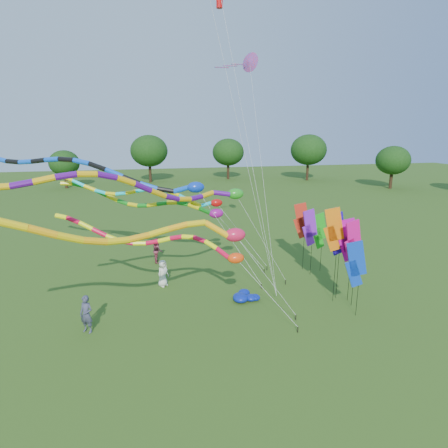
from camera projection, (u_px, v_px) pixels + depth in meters
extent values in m
plane|color=#2A5015|center=(255.00, 345.00, 16.92)|extent=(160.00, 160.00, 0.00)
cylinder|color=#382314|center=(395.00, 176.00, 66.11)|extent=(0.50, 0.50, 2.81)
ellipsoid|color=#163B10|center=(397.00, 155.00, 65.21)|extent=(5.94, 5.94, 5.05)
cylinder|color=#382314|center=(307.00, 176.00, 68.51)|extent=(0.50, 0.50, 2.36)
ellipsoid|color=#163B10|center=(308.00, 159.00, 67.76)|extent=(4.98, 4.98, 4.23)
cylinder|color=#382314|center=(229.00, 173.00, 67.76)|extent=(0.50, 0.50, 3.49)
ellipsoid|color=#163B10|center=(229.00, 148.00, 66.64)|extent=(7.36, 7.36, 6.26)
cylinder|color=#382314|center=(151.00, 175.00, 66.51)|extent=(0.50, 0.50, 3.26)
ellipsoid|color=#163B10|center=(150.00, 150.00, 65.47)|extent=(6.88, 6.88, 5.85)
cylinder|color=#382314|center=(66.00, 179.00, 61.29)|extent=(0.50, 0.50, 3.10)
ellipsoid|color=#163B10|center=(64.00, 154.00, 60.30)|extent=(6.54, 6.54, 5.56)
cylinder|color=black|center=(298.00, 330.00, 17.91)|extent=(0.05, 0.05, 0.30)
cylinder|color=silver|center=(267.00, 293.00, 17.78)|extent=(0.02, 0.02, 4.47)
ellipsoid|color=#FF420D|center=(236.00, 258.00, 17.67)|extent=(0.80, 0.51, 0.51)
cylinder|color=red|center=(223.00, 253.00, 17.85)|extent=(0.23, 0.23, 0.73)
cylinder|color=#FEFF0D|center=(211.00, 245.00, 18.07)|extent=(0.23, 0.23, 0.69)
cylinder|color=red|center=(199.00, 239.00, 18.28)|extent=(0.23, 0.23, 0.64)
cylinder|color=#FEFF0D|center=(188.00, 237.00, 18.47)|extent=(0.23, 0.23, 0.62)
cylinder|color=red|center=(176.00, 238.00, 18.63)|extent=(0.23, 0.23, 0.63)
cylinder|color=#FEFF0D|center=(164.00, 240.00, 18.75)|extent=(0.23, 0.23, 0.64)
cylinder|color=red|center=(152.00, 242.00, 18.80)|extent=(0.23, 0.23, 0.64)
cylinder|color=#FEFF0D|center=(140.00, 243.00, 18.79)|extent=(0.23, 0.23, 0.64)
cylinder|color=red|center=(126.00, 242.00, 18.71)|extent=(0.23, 0.23, 0.66)
cylinder|color=#FEFF0D|center=(113.00, 238.00, 18.60)|extent=(0.23, 0.23, 0.70)
cylinder|color=red|center=(99.00, 232.00, 18.47)|extent=(0.23, 0.23, 0.72)
cylinder|color=#FEFF0D|center=(86.00, 226.00, 18.39)|extent=(0.23, 0.23, 0.70)
cylinder|color=red|center=(73.00, 220.00, 18.37)|extent=(0.23, 0.23, 0.66)
cylinder|color=#FEFF0D|center=(62.00, 217.00, 18.44)|extent=(0.23, 0.23, 0.62)
cylinder|color=black|center=(296.00, 317.00, 19.06)|extent=(0.05, 0.05, 0.30)
cylinder|color=silver|center=(268.00, 278.00, 17.70)|extent=(0.02, 0.02, 5.88)
ellipsoid|color=#E51943|center=(235.00, 235.00, 16.37)|extent=(0.94, 0.61, 0.61)
cylinder|color=#FFA60D|center=(216.00, 229.00, 16.20)|extent=(0.27, 0.27, 1.15)
cylinder|color=yellow|center=(196.00, 224.00, 16.01)|extent=(0.27, 0.27, 0.84)
cylinder|color=#FFA60D|center=(177.00, 227.00, 15.66)|extent=(0.27, 0.27, 0.85)
cylinder|color=yellow|center=(158.00, 232.00, 15.26)|extent=(0.27, 0.27, 0.86)
cylinder|color=#FFA60D|center=(139.00, 237.00, 14.80)|extent=(0.27, 0.27, 0.86)
cylinder|color=yellow|center=(118.00, 241.00, 14.29)|extent=(0.27, 0.27, 0.87)
cylinder|color=#FFA60D|center=(95.00, 241.00, 13.72)|extent=(0.27, 0.27, 0.90)
cylinder|color=yellow|center=(70.00, 238.00, 13.13)|extent=(0.27, 0.27, 0.93)
cylinder|color=#FFA60D|center=(42.00, 232.00, 12.55)|extent=(0.27, 0.27, 0.94)
cylinder|color=yellow|center=(12.00, 224.00, 12.01)|extent=(0.27, 0.27, 0.92)
cylinder|color=black|center=(286.00, 282.00, 23.45)|extent=(0.05, 0.05, 0.30)
cylinder|color=silver|center=(263.00, 241.00, 21.62)|extent=(0.02, 0.02, 7.07)
ellipsoid|color=#21951B|center=(235.00, 194.00, 19.82)|extent=(0.89, 0.57, 0.57)
cylinder|color=#500B81|center=(222.00, 193.00, 19.58)|extent=(0.26, 0.26, 0.90)
cylinder|color=#E4A60C|center=(207.00, 194.00, 19.29)|extent=(0.26, 0.26, 0.79)
cylinder|color=#500B81|center=(196.00, 198.00, 18.76)|extent=(0.26, 0.26, 0.79)
cylinder|color=#E4A60C|center=(184.00, 199.00, 18.18)|extent=(0.26, 0.26, 0.80)
cylinder|color=#500B81|center=(172.00, 198.00, 17.57)|extent=(0.26, 0.26, 0.83)
cylinder|color=#E4A60C|center=(158.00, 193.00, 16.93)|extent=(0.26, 0.26, 0.86)
cylinder|color=#500B81|center=(143.00, 187.00, 16.31)|extent=(0.26, 0.26, 0.86)
cylinder|color=#E4A60C|center=(126.00, 181.00, 15.75)|extent=(0.26, 0.26, 0.83)
cylinder|color=#500B81|center=(107.00, 176.00, 15.26)|extent=(0.26, 0.26, 0.79)
cylinder|color=#E4A60C|center=(87.00, 174.00, 14.86)|extent=(0.26, 0.26, 0.78)
cylinder|color=#500B81|center=(66.00, 176.00, 14.54)|extent=(0.26, 0.26, 0.79)
cylinder|color=#E4A60C|center=(44.00, 180.00, 14.28)|extent=(0.26, 0.26, 0.80)
cylinder|color=#500B81|center=(21.00, 184.00, 14.04)|extent=(0.26, 0.26, 0.80)
cylinder|color=black|center=(261.00, 286.00, 22.85)|extent=(0.05, 0.05, 0.30)
cylinder|color=silver|center=(229.00, 237.00, 22.30)|extent=(0.02, 0.02, 7.11)
ellipsoid|color=#0D35BB|center=(196.00, 187.00, 21.78)|extent=(1.00, 0.64, 0.64)
cylinder|color=blue|center=(182.00, 189.00, 21.92)|extent=(0.29, 0.29, 1.00)
cylinder|color=black|center=(166.00, 190.00, 21.96)|extent=(0.29, 0.29, 1.00)
cylinder|color=blue|center=(149.00, 186.00, 21.82)|extent=(0.29, 0.29, 1.03)
cylinder|color=black|center=(131.00, 180.00, 21.69)|extent=(0.29, 0.29, 1.05)
cylinder|color=blue|center=(114.00, 173.00, 21.59)|extent=(0.29, 0.29, 1.05)
cylinder|color=black|center=(97.00, 167.00, 21.56)|extent=(0.29, 0.29, 1.01)
cylinder|color=blue|center=(81.00, 162.00, 21.62)|extent=(0.29, 0.29, 0.98)
cylinder|color=black|center=(66.00, 160.00, 21.78)|extent=(0.29, 0.29, 0.97)
cylinder|color=blue|center=(52.00, 159.00, 22.03)|extent=(0.29, 0.29, 0.98)
cylinder|color=black|center=(39.00, 161.00, 22.32)|extent=(0.29, 0.29, 0.99)
cylinder|color=blue|center=(26.00, 162.00, 22.63)|extent=(0.29, 0.29, 0.98)
cylinder|color=black|center=(13.00, 162.00, 22.91)|extent=(0.29, 0.29, 0.98)
cylinder|color=blue|center=(0.00, 159.00, 23.12)|extent=(0.29, 0.29, 0.99)
cylinder|color=black|center=(267.00, 268.00, 25.83)|extent=(0.05, 0.05, 0.30)
cylinder|color=silver|center=(242.00, 235.00, 25.12)|extent=(0.02, 0.02, 5.70)
ellipsoid|color=red|center=(216.00, 203.00, 24.45)|extent=(0.79, 0.51, 0.51)
cylinder|color=#0DD4DE|center=(206.00, 204.00, 24.22)|extent=(0.23, 0.23, 0.80)
cylinder|color=yellow|center=(195.00, 203.00, 23.89)|extent=(0.23, 0.23, 0.78)
cylinder|color=#0DD4DE|center=(185.00, 198.00, 23.68)|extent=(0.23, 0.23, 0.77)
cylinder|color=yellow|center=(174.00, 193.00, 23.56)|extent=(0.23, 0.23, 0.73)
cylinder|color=#0DD4DE|center=(163.00, 190.00, 23.52)|extent=(0.23, 0.23, 0.70)
cylinder|color=yellow|center=(152.00, 189.00, 23.58)|extent=(0.23, 0.23, 0.70)
cylinder|color=#0DD4DE|center=(141.00, 190.00, 23.71)|extent=(0.23, 0.23, 0.72)
cylinder|color=yellow|center=(131.00, 192.00, 23.89)|extent=(0.23, 0.23, 0.73)
cylinder|color=#0DD4DE|center=(121.00, 194.00, 24.05)|extent=(0.23, 0.23, 0.71)
cylinder|color=yellow|center=(111.00, 194.00, 24.17)|extent=(0.23, 0.23, 0.70)
cylinder|color=#0DD4DE|center=(100.00, 192.00, 24.21)|extent=(0.23, 0.23, 0.71)
cylinder|color=yellow|center=(90.00, 188.00, 24.16)|extent=(0.23, 0.23, 0.75)
cylinder|color=#0DD4DE|center=(78.00, 183.00, 24.02)|extent=(0.23, 0.23, 0.77)
cylinder|color=yellow|center=(66.00, 178.00, 23.82)|extent=(0.23, 0.23, 0.76)
cylinder|color=black|center=(264.00, 271.00, 25.32)|extent=(0.05, 0.05, 0.30)
cylinder|color=silver|center=(241.00, 242.00, 24.89)|extent=(0.02, 0.02, 5.03)
ellipsoid|color=#9C0E85|center=(216.00, 213.00, 24.49)|extent=(0.97, 0.62, 0.62)
cylinder|color=#118619|center=(205.00, 211.00, 24.20)|extent=(0.28, 0.28, 0.99)
cylinder|color=#DBC80B|center=(194.00, 206.00, 23.91)|extent=(0.28, 0.28, 0.74)
cylinder|color=#118619|center=(183.00, 203.00, 24.00)|extent=(0.28, 0.28, 0.72)
cylinder|color=#DBC80B|center=(173.00, 203.00, 24.16)|extent=(0.28, 0.28, 0.72)
cylinder|color=#118619|center=(162.00, 203.00, 24.39)|extent=(0.28, 0.28, 0.74)
cylinder|color=#DBC80B|center=(153.00, 205.00, 24.65)|extent=(0.28, 0.28, 0.74)
cylinder|color=#118619|center=(143.00, 205.00, 24.88)|extent=(0.28, 0.28, 0.72)
cylinder|color=#DBC80B|center=(133.00, 205.00, 25.04)|extent=(0.28, 0.28, 0.72)
cylinder|color=#118619|center=(123.00, 202.00, 25.12)|extent=(0.28, 0.28, 0.74)
cylinder|color=#DBC80B|center=(112.00, 198.00, 25.11)|extent=(0.28, 0.28, 0.78)
cylinder|color=#118619|center=(102.00, 193.00, 25.01)|extent=(0.28, 0.28, 0.79)
cylinder|color=#DBC80B|center=(90.00, 188.00, 24.86)|extent=(0.28, 0.28, 0.78)
cylinder|color=#118619|center=(78.00, 185.00, 24.67)|extent=(0.28, 0.28, 0.75)
cylinder|color=#DBC80B|center=(67.00, 183.00, 24.50)|extent=(0.28, 0.28, 0.73)
cylinder|color=black|center=(276.00, 298.00, 21.20)|extent=(0.04, 0.04, 0.30)
cylinder|color=silver|center=(248.00, 142.00, 20.63)|extent=(0.01, 0.01, 17.56)
cylinder|color=red|center=(219.00, 3.00, 20.39)|extent=(0.36, 0.36, 0.50)
cylinder|color=black|center=(276.00, 298.00, 21.20)|extent=(0.04, 0.04, 0.30)
cylinder|color=silver|center=(223.00, 56.00, 17.34)|extent=(0.01, 0.01, 25.68)
cylinder|color=black|center=(276.00, 298.00, 21.20)|extent=(0.04, 0.04, 0.30)
cylinder|color=silver|center=(262.00, 173.00, 22.28)|extent=(0.01, 0.01, 14.48)
cone|color=purple|center=(249.00, 62.00, 23.39)|extent=(1.61, 1.63, 1.36)
cube|color=purple|center=(239.00, 64.00, 23.28)|extent=(0.90, 0.12, 0.04)
cube|color=purple|center=(230.00, 66.00, 23.19)|extent=(0.90, 0.12, 0.04)
cube|color=purple|center=(221.00, 68.00, 23.10)|extent=(0.90, 0.12, 0.04)
cylinder|color=black|center=(355.00, 267.00, 20.15)|extent=(0.02, 0.02, 4.56)
cube|color=#E70C7E|center=(354.00, 237.00, 19.67)|extent=(1.16, 0.25, 1.93)
cube|color=#E70C7E|center=(351.00, 252.00, 19.83)|extent=(1.01, 0.22, 1.51)
cylinder|color=black|center=(350.00, 263.00, 20.77)|extent=(0.02, 0.02, 4.48)
cube|color=#CB0BA4|center=(349.00, 235.00, 20.36)|extent=(1.15, 0.33, 1.93)
cube|color=#CB0BA4|center=(346.00, 249.00, 20.56)|extent=(1.00, 0.30, 1.51)
cylinder|color=black|center=(322.00, 245.00, 25.34)|extent=(0.02, 0.02, 3.76)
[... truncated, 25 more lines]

